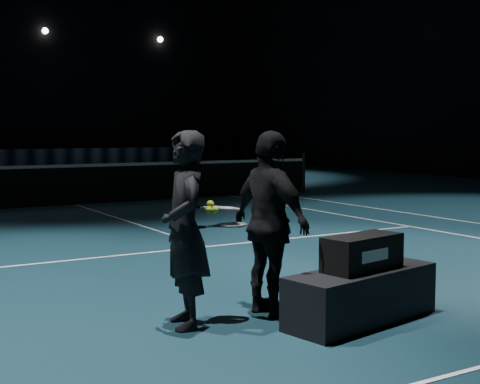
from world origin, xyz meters
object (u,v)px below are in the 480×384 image
object	(u,v)px
player_a	(185,230)
racket_upper	(225,208)
tennis_balls	(212,208)
player_bench	(361,296)
player_b	(271,224)
racket_bag	(362,253)
racket_lower	(232,225)

from	to	relation	value
player_a	racket_upper	world-z (taller)	player_a
tennis_balls	player_bench	bearing A→B (deg)	-28.89
player_b	tennis_balls	size ratio (longest dim) A/B	14.32
player_b	player_a	bearing A→B (deg)	80.07
player_b	racket_upper	world-z (taller)	player_b
racket_upper	player_bench	bearing A→B (deg)	-32.84
player_bench	racket_bag	distance (m)	0.39
player_bench	racket_lower	distance (m)	1.33
player_bench	player_b	bearing A→B (deg)	123.52
racket_bag	player_a	size ratio (longest dim) A/B	0.46
racket_upper	tennis_balls	bearing A→B (deg)	-170.43
player_b	racket_upper	bearing A→B (deg)	74.99
racket_lower	player_b	bearing A→B (deg)	0.00
player_a	player_b	xyz separation A→B (m)	(0.85, -0.06, 0.00)
tennis_balls	player_a	bearing A→B (deg)	176.79
player_b	racket_lower	xyz separation A→B (m)	(-0.40, 0.03, 0.01)
racket_upper	racket_bag	bearing A→B (deg)	-32.84
racket_bag	racket_upper	distance (m)	1.29
racket_bag	player_bench	bearing A→B (deg)	0.00
player_bench	tennis_balls	distance (m)	1.56
racket_lower	tennis_balls	distance (m)	0.25
player_bench	player_a	bearing A→B (deg)	144.33
racket_upper	tennis_balls	world-z (taller)	tennis_balls
player_bench	racket_bag	world-z (taller)	racket_bag
racket_bag	player_b	bearing A→B (deg)	123.52
racket_bag	racket_lower	xyz separation A→B (m)	(-0.99, 0.63, 0.24)
racket_bag	racket_upper	xyz separation A→B (m)	(-1.03, 0.67, 0.39)
player_bench	racket_upper	distance (m)	1.46
player_a	player_bench	bearing A→B (deg)	78.11
racket_lower	tennis_balls	world-z (taller)	tennis_balls
player_b	racket_upper	xyz separation A→B (m)	(-0.45, 0.07, 0.16)
racket_bag	tennis_balls	distance (m)	1.41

